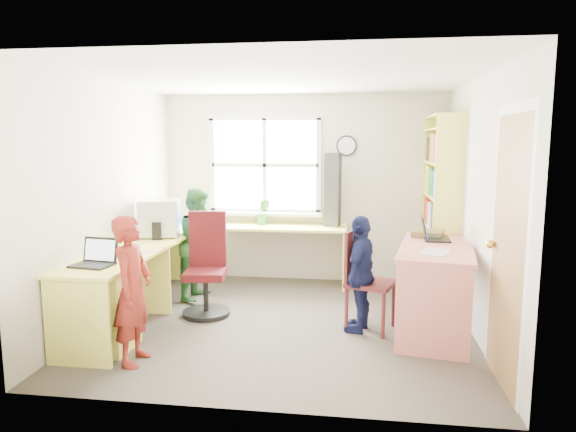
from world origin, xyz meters
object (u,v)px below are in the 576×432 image
at_px(laptop_right, 432,234).
at_px(person_red, 133,290).
at_px(bookshelf, 440,211).
at_px(person_green, 200,243).
at_px(wooden_chair, 364,276).
at_px(swivel_chair, 207,271).
at_px(l_desk, 147,282).
at_px(person_navy, 361,274).
at_px(right_desk, 436,269).
at_px(crt_monitor, 159,218).
at_px(laptop_left, 96,259).
at_px(cd_tower, 333,190).
at_px(potted_plant, 263,212).

relative_size(laptop_right, person_red, 0.29).
xyz_separation_m(bookshelf, person_green, (-2.74, -0.46, -0.36)).
bearing_deg(wooden_chair, person_green, 176.63).
xyz_separation_m(swivel_chair, laptop_right, (2.30, 0.12, 0.42)).
relative_size(l_desk, bookshelf, 1.40).
xyz_separation_m(l_desk, person_navy, (2.05, 0.20, 0.10)).
xyz_separation_m(right_desk, laptop_right, (-0.01, 0.30, 0.28)).
bearing_deg(crt_monitor, person_green, 13.55).
relative_size(bookshelf, person_red, 1.72).
xyz_separation_m(laptop_right, person_red, (-2.53, -1.39, -0.27)).
height_order(bookshelf, laptop_right, bookshelf).
bearing_deg(swivel_chair, bookshelf, 14.34).
xyz_separation_m(right_desk, wooden_chair, (-0.68, -0.06, -0.08)).
relative_size(swivel_chair, person_green, 0.83).
distance_m(laptop_left, person_green, 1.63).
bearing_deg(cd_tower, l_desk, -122.78).
relative_size(bookshelf, crt_monitor, 4.26).
xyz_separation_m(swivel_chair, crt_monitor, (-0.63, 0.32, 0.50)).
bearing_deg(swivel_chair, potted_plant, 66.88).
bearing_deg(person_red, wooden_chair, -61.89).
relative_size(bookshelf, potted_plant, 6.44).
distance_m(crt_monitor, person_red, 1.68).
bearing_deg(cd_tower, wooden_chair, -64.93).
distance_m(laptop_right, cd_tower, 1.60).
xyz_separation_m(laptop_right, potted_plant, (-1.93, 1.16, 0.03)).
relative_size(wooden_chair, laptop_left, 2.64).
bearing_deg(bookshelf, crt_monitor, -168.09).
bearing_deg(potted_plant, l_desk, -114.83).
distance_m(swivel_chair, laptop_left, 1.28).
bearing_deg(person_red, potted_plant, -14.27).
distance_m(right_desk, person_red, 2.77).
bearing_deg(cd_tower, person_green, -141.72).
height_order(right_desk, wooden_chair, wooden_chair).
height_order(bookshelf, person_green, bookshelf).
xyz_separation_m(swivel_chair, wooden_chair, (1.63, -0.23, 0.06)).
bearing_deg(laptop_right, cd_tower, 44.54).
bearing_deg(bookshelf, swivel_chair, -158.60).
bearing_deg(person_navy, laptop_right, 137.06).
bearing_deg(person_red, l_desk, 14.45).
relative_size(l_desk, right_desk, 1.94).
xyz_separation_m(bookshelf, person_red, (-2.74, -2.25, -0.39)).
bearing_deg(person_green, laptop_left, 171.08).
bearing_deg(l_desk, wooden_chair, 7.01).
distance_m(potted_plant, person_red, 2.64).
relative_size(l_desk, laptop_left, 8.08).
distance_m(laptop_right, potted_plant, 2.25).
height_order(cd_tower, potted_plant, cd_tower).
height_order(l_desk, crt_monitor, crt_monitor).
height_order(crt_monitor, laptop_right, crt_monitor).
bearing_deg(person_navy, bookshelf, 160.99).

